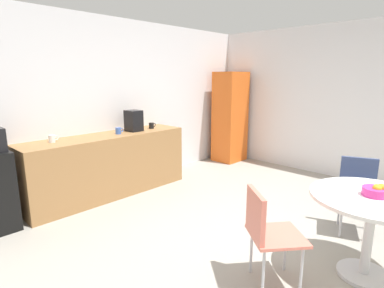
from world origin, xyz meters
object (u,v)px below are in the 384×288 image
coffee_maker (134,121)px  chair_coral (266,227)px  chair_navy (358,186)px  mug_green (52,139)px  round_table (371,213)px  locker_cabinet (230,117)px  fruit_bowl (376,191)px  mug_red (118,131)px  mug_white (152,126)px

coffee_maker → chair_coral: bearing=-103.8°
chair_navy → mug_green: 3.73m
round_table → chair_navy: bearing=22.0°
locker_cabinet → fruit_bowl: (-2.27, -3.24, -0.12)m
chair_navy → mug_red: mug_red is taller
mug_red → fruit_bowl: bearing=-83.7°
mug_white → mug_red: (-0.65, -0.04, 0.00)m
chair_navy → fruit_bowl: bearing=-157.3°
fruit_bowl → mug_red: 3.31m
coffee_maker → chair_navy: bearing=-73.4°
chair_coral → chair_navy: size_ratio=1.00×
chair_coral → mug_white: (1.01, 2.73, 0.43)m
chair_coral → fruit_bowl: bearing=-39.4°
chair_coral → coffee_maker: coffee_maker is taller
chair_navy → coffee_maker: 3.16m
mug_white → round_table: bearing=-95.2°
chair_coral → chair_navy: 1.58m
fruit_bowl → mug_red: (-0.36, 3.29, 0.16)m
chair_navy → mug_green: (-2.12, 3.04, 0.43)m
chair_coral → mug_white: mug_white is taller
chair_coral → mug_red: (0.36, 2.69, 0.43)m
round_table → fruit_bowl: bearing=-31.7°
locker_cabinet → fruit_bowl: locker_cabinet is taller
locker_cabinet → mug_white: bearing=177.5°
mug_green → chair_coral: bearing=-78.8°
mug_green → mug_red: size_ratio=1.00×
locker_cabinet → coffee_maker: size_ratio=5.69×
mug_green → coffee_maker: 1.23m
mug_red → chair_coral: bearing=-97.7°
locker_cabinet → chair_coral: 4.01m
chair_navy → coffee_maker: bearing=106.6°
locker_cabinet → mug_red: (-2.63, 0.05, 0.04)m
chair_coral → mug_green: (-0.55, 2.80, 0.43)m
fruit_bowl → mug_red: bearing=96.3°
chair_navy → fruit_bowl: 0.95m
chair_coral → fruit_bowl: 0.97m
locker_cabinet → chair_coral: bearing=-138.6°
chair_navy → locker_cabinet: bearing=63.7°
chair_coral → coffee_maker: bearing=76.2°
locker_cabinet → chair_coral: (-2.99, -2.64, -0.39)m
mug_white → locker_cabinet: bearing=-2.5°
mug_white → coffee_maker: (-0.34, 0.01, 0.11)m
round_table → mug_white: bearing=84.8°
chair_navy → mug_white: 3.05m
fruit_bowl → mug_white: bearing=85.1°
chair_coral → round_table: bearing=-39.5°
locker_cabinet → coffee_maker: bearing=177.5°
locker_cabinet → mug_green: (-3.55, 0.16, 0.04)m
mug_green → chair_navy: bearing=-55.1°
fruit_bowl → mug_white: mug_white is taller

